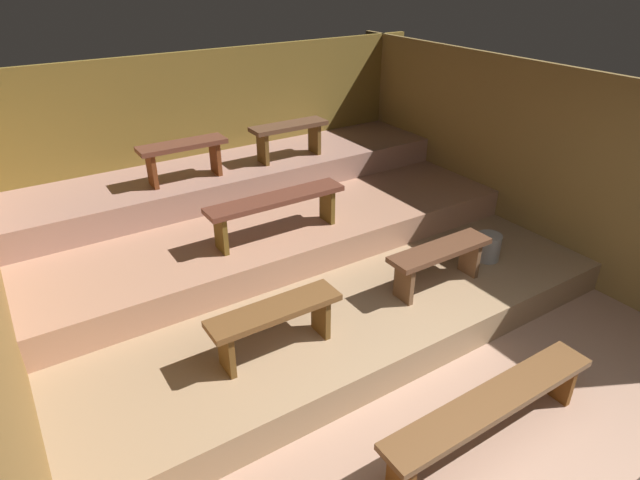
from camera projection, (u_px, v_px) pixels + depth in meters
ground at (322, 309)px, 5.50m from camera, size 6.11×5.80×0.08m
wall_back at (214, 139)px, 6.83m from camera, size 6.11×0.06×2.20m
wall_right at (514, 157)px, 6.24m from camera, size 0.06×5.80×2.20m
platform_lower at (293, 268)px, 5.84m from camera, size 5.31×3.84×0.32m
platform_middle at (261, 218)px, 6.22m from camera, size 5.31×2.40×0.32m
platform_upper at (235, 176)px, 6.55m from camera, size 5.31×1.10×0.32m
bench_floor_center at (492, 406)px, 3.80m from camera, size 1.90×0.29×0.43m
bench_lower_left at (275, 318)px, 4.23m from camera, size 1.11×0.29×0.43m
bench_lower_right at (440, 257)px, 5.09m from camera, size 1.11×0.29×0.43m
bench_middle_center at (276, 205)px, 5.35m from camera, size 1.47×0.29×0.43m
bench_upper_left at (183, 152)px, 5.87m from camera, size 0.97×0.29×0.43m
bench_upper_right at (289, 132)px, 6.51m from camera, size 0.97×0.29×0.43m
pail_lower at (488, 247)px, 5.65m from camera, size 0.26×0.26×0.29m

